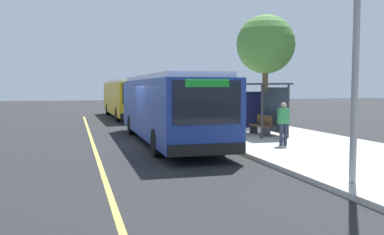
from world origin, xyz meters
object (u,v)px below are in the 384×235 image
(pedestrian_commuter, at_px, (283,121))
(route_sign_post, at_px, (234,99))
(waiting_bench, at_px, (261,125))
(transit_bus_main, at_px, (167,106))
(transit_bus_second, at_px, (127,97))

(pedestrian_commuter, bearing_deg, route_sign_post, -136.96)
(waiting_bench, bearing_deg, transit_bus_main, -84.90)
(transit_bus_main, relative_size, pedestrian_commuter, 7.04)
(waiting_bench, relative_size, route_sign_post, 0.57)
(pedestrian_commuter, bearing_deg, waiting_bench, 168.52)
(pedestrian_commuter, bearing_deg, transit_bus_main, -128.74)
(waiting_bench, bearing_deg, route_sign_post, -47.73)
(route_sign_post, relative_size, pedestrian_commuter, 1.66)
(transit_bus_main, height_order, waiting_bench, transit_bus_main)
(pedestrian_commuter, bearing_deg, transit_bus_second, -168.22)
(waiting_bench, xyz_separation_m, pedestrian_commuter, (3.61, -0.73, 0.48))
(transit_bus_second, xyz_separation_m, route_sign_post, (17.08, 2.41, 0.34))
(transit_bus_second, distance_m, waiting_bench, 15.79)
(waiting_bench, bearing_deg, transit_bus_second, -162.92)
(transit_bus_second, bearing_deg, pedestrian_commuter, 11.78)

